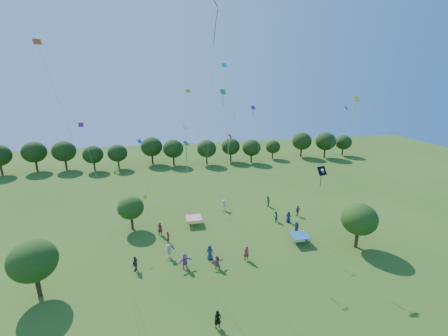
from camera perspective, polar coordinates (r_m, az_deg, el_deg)
near_tree_west at (r=34.33m, az=-32.60°, el=-14.65°), size 4.37×4.37×5.89m
near_tree_north at (r=43.50m, az=-17.36°, el=-7.22°), size 3.57×3.57×4.83m
near_tree_east at (r=40.49m, az=24.37°, el=-8.88°), size 4.31×4.31×5.78m
treeline at (r=73.63m, az=-8.11°, el=3.78°), size 88.01×8.77×6.77m
tent_red_stripe at (r=43.87m, az=-5.79°, el=-9.43°), size 2.20×2.20×1.10m
tent_blue at (r=40.34m, az=14.24°, el=-12.37°), size 2.20×2.20×1.10m
man_in_black at (r=28.17m, az=-1.19°, el=-26.90°), size 0.67×0.47×1.68m
crowd_person_0 at (r=36.10m, az=-2.71°, el=-15.75°), size 1.02×0.79×1.84m
crowd_person_1 at (r=36.05m, az=4.26°, el=-15.83°), size 0.71×0.48×1.83m
crowd_person_2 at (r=45.22m, az=9.77°, el=-9.09°), size 0.90×0.75×1.60m
crowd_person_3 at (r=48.17m, az=0.02°, el=-7.05°), size 1.27×0.81×1.80m
crowd_person_4 at (r=47.67m, az=13.85°, el=-7.90°), size 1.09×0.81×1.70m
crowd_person_5 at (r=34.75m, az=-1.33°, el=-17.42°), size 1.52×0.69×1.58m
crowd_person_6 at (r=42.12m, az=13.61°, el=-11.13°), size 0.54×0.96×1.91m
crowd_person_7 at (r=39.85m, az=-10.58°, el=-12.85°), size 0.58×0.71×1.64m
crowd_person_8 at (r=50.03m, az=8.31°, el=-6.34°), size 0.79×0.98×1.75m
crowd_person_9 at (r=36.91m, az=-10.47°, el=-15.31°), size 1.22×0.71×1.77m
crowd_person_10 at (r=35.66m, az=-16.53°, el=-17.05°), size 0.91×1.12×1.74m
crowd_person_11 at (r=34.91m, az=-7.45°, el=-17.16°), size 1.80×1.17×1.82m
crowd_person_12 at (r=45.34m, az=12.17°, el=-9.10°), size 0.95×0.84×1.70m
crowd_person_13 at (r=41.91m, az=-12.09°, el=-11.23°), size 0.79×0.64×1.84m
pirate_kite at (r=33.86m, az=18.02°, el=-0.86°), size 4.18×2.22×9.88m
red_high_kite at (r=31.27m, az=-2.12°, el=20.73°), size 2.26×1.84×26.14m
small_kite_0 at (r=27.80m, az=-27.86°, el=8.10°), size 4.59×0.84×21.82m
small_kite_1 at (r=42.29m, az=-5.19°, el=8.60°), size 4.76×0.84×17.56m
small_kite_2 at (r=33.32m, az=21.06°, el=5.29°), size 0.57×9.18×17.39m
small_kite_3 at (r=26.92m, az=-6.82°, el=-1.18°), size 1.06×3.72×13.91m
small_kite_4 at (r=35.46m, az=19.61°, el=3.26°), size 0.64×6.58×16.30m
small_kite_5 at (r=33.85m, az=-23.78°, el=0.93°), size 4.18×6.70×14.54m
small_kite_6 at (r=27.47m, az=-7.11°, el=-0.29°), size 0.57×2.65×15.18m
small_kite_7 at (r=27.36m, az=0.68°, el=5.92°), size 1.64×1.54×20.23m
small_kite_8 at (r=42.82m, az=0.86°, el=3.99°), size 1.87×1.08×11.45m
small_kite_9 at (r=42.53m, az=-14.70°, el=-5.73°), size 1.02×0.73×3.66m
small_kite_10 at (r=40.71m, az=-18.47°, el=-2.55°), size 3.98×2.04×7.80m
small_kite_11 at (r=39.00m, az=-0.30°, el=9.88°), size 0.86×4.67×17.69m
small_kite_12 at (r=40.58m, az=-15.16°, el=1.58°), size 1.35×1.39×11.50m
small_kite_13 at (r=42.26m, az=6.12°, el=7.32°), size 3.44×1.72×15.45m
small_kite_14 at (r=46.86m, az=1.49°, el=7.40°), size 3.73×4.74×13.98m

